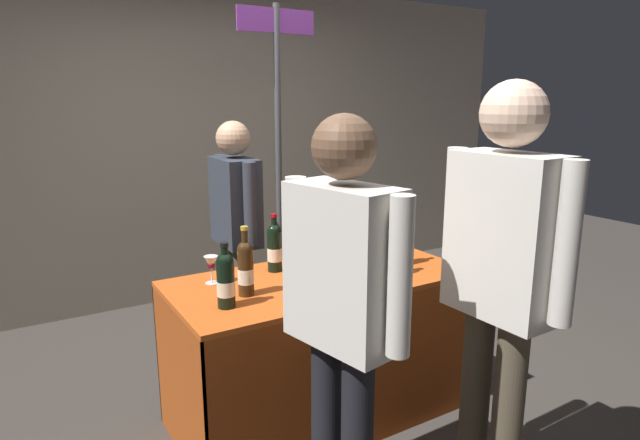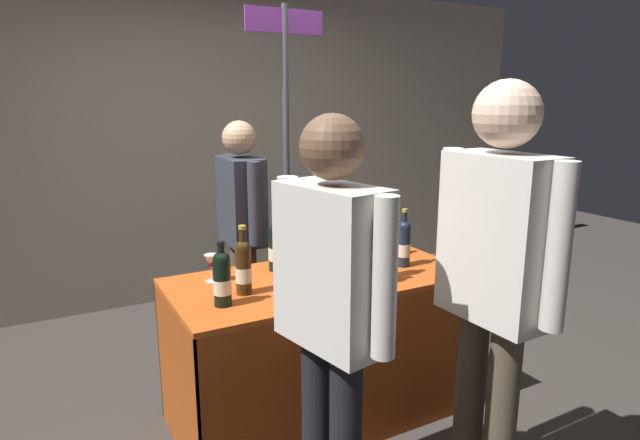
{
  "view_description": "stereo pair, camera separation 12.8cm",
  "coord_description": "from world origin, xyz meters",
  "px_view_note": "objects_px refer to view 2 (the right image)",
  "views": [
    {
      "loc": [
        -1.37,
        -2.26,
        1.69
      ],
      "look_at": [
        0.0,
        0.0,
        1.09
      ],
      "focal_mm": 30.12,
      "sensor_mm": 36.0,
      "label": 1
    },
    {
      "loc": [
        -1.26,
        -2.32,
        1.69
      ],
      "look_at": [
        0.0,
        0.0,
        1.09
      ],
      "focal_mm": 30.12,
      "sensor_mm": 36.0,
      "label": 2
    }
  ],
  "objects_px": {
    "display_bottle_0": "(243,266)",
    "wine_glass_mid": "(310,254)",
    "featured_wine_bottle": "(386,250)",
    "flower_vase": "(362,239)",
    "wine_glass_near_vendor": "(211,262)",
    "booth_signpost": "(286,140)",
    "vendor_presenter": "(242,220)",
    "tasting_table": "(320,321)",
    "taster_foreground_right": "(495,270)"
  },
  "relations": [
    {
      "from": "wine_glass_mid",
      "to": "vendor_presenter",
      "type": "bearing_deg",
      "value": 94.87
    },
    {
      "from": "wine_glass_mid",
      "to": "flower_vase",
      "type": "xyz_separation_m",
      "value": [
        0.38,
        0.1,
        0.01
      ]
    },
    {
      "from": "wine_glass_mid",
      "to": "tasting_table",
      "type": "bearing_deg",
      "value": -54.65
    },
    {
      "from": "featured_wine_bottle",
      "to": "tasting_table",
      "type": "bearing_deg",
      "value": 148.19
    },
    {
      "from": "tasting_table",
      "to": "featured_wine_bottle",
      "type": "height_order",
      "value": "featured_wine_bottle"
    },
    {
      "from": "tasting_table",
      "to": "flower_vase",
      "type": "height_order",
      "value": "flower_vase"
    },
    {
      "from": "display_bottle_0",
      "to": "taster_foreground_right",
      "type": "xyz_separation_m",
      "value": [
        0.66,
        -0.91,
        0.14
      ]
    },
    {
      "from": "vendor_presenter",
      "to": "flower_vase",
      "type": "bearing_deg",
      "value": 33.55
    },
    {
      "from": "display_bottle_0",
      "to": "taster_foreground_right",
      "type": "distance_m",
      "value": 1.13
    },
    {
      "from": "wine_glass_near_vendor",
      "to": "wine_glass_mid",
      "type": "distance_m",
      "value": 0.5
    },
    {
      "from": "tasting_table",
      "to": "taster_foreground_right",
      "type": "bearing_deg",
      "value": -76.71
    },
    {
      "from": "wine_glass_near_vendor",
      "to": "vendor_presenter",
      "type": "bearing_deg",
      "value": 58.48
    },
    {
      "from": "flower_vase",
      "to": "vendor_presenter",
      "type": "distance_m",
      "value": 0.85
    },
    {
      "from": "wine_glass_mid",
      "to": "flower_vase",
      "type": "relative_size",
      "value": 0.37
    },
    {
      "from": "vendor_presenter",
      "to": "booth_signpost",
      "type": "xyz_separation_m",
      "value": [
        0.43,
        0.24,
        0.48
      ]
    },
    {
      "from": "flower_vase",
      "to": "vendor_presenter",
      "type": "height_order",
      "value": "vendor_presenter"
    },
    {
      "from": "wine_glass_near_vendor",
      "to": "wine_glass_mid",
      "type": "xyz_separation_m",
      "value": [
        0.48,
        -0.14,
        0.01
      ]
    },
    {
      "from": "tasting_table",
      "to": "wine_glass_near_vendor",
      "type": "distance_m",
      "value": 0.65
    },
    {
      "from": "display_bottle_0",
      "to": "flower_vase",
      "type": "bearing_deg",
      "value": 13.84
    },
    {
      "from": "wine_glass_mid",
      "to": "booth_signpost",
      "type": "height_order",
      "value": "booth_signpost"
    },
    {
      "from": "display_bottle_0",
      "to": "featured_wine_bottle",
      "type": "bearing_deg",
      "value": -10.11
    },
    {
      "from": "featured_wine_bottle",
      "to": "display_bottle_0",
      "type": "relative_size",
      "value": 1.01
    },
    {
      "from": "taster_foreground_right",
      "to": "booth_signpost",
      "type": "distance_m",
      "value": 2.09
    },
    {
      "from": "display_bottle_0",
      "to": "vendor_presenter",
      "type": "distance_m",
      "value": 0.97
    },
    {
      "from": "vendor_presenter",
      "to": "wine_glass_near_vendor",
      "type": "bearing_deg",
      "value": -30.21
    },
    {
      "from": "wine_glass_mid",
      "to": "taster_foreground_right",
      "type": "height_order",
      "value": "taster_foreground_right"
    },
    {
      "from": "booth_signpost",
      "to": "wine_glass_mid",
      "type": "bearing_deg",
      "value": -108.94
    },
    {
      "from": "display_bottle_0",
      "to": "wine_glass_mid",
      "type": "height_order",
      "value": "display_bottle_0"
    },
    {
      "from": "taster_foreground_right",
      "to": "display_bottle_0",
      "type": "bearing_deg",
      "value": 34.27
    },
    {
      "from": "vendor_presenter",
      "to": "display_bottle_0",
      "type": "bearing_deg",
      "value": -18.6
    },
    {
      "from": "vendor_presenter",
      "to": "taster_foreground_right",
      "type": "height_order",
      "value": "taster_foreground_right"
    },
    {
      "from": "flower_vase",
      "to": "booth_signpost",
      "type": "height_order",
      "value": "booth_signpost"
    },
    {
      "from": "vendor_presenter",
      "to": "taster_foreground_right",
      "type": "bearing_deg",
      "value": 11.57
    },
    {
      "from": "tasting_table",
      "to": "display_bottle_0",
      "type": "relative_size",
      "value": 4.63
    },
    {
      "from": "wine_glass_near_vendor",
      "to": "flower_vase",
      "type": "distance_m",
      "value": 0.87
    },
    {
      "from": "tasting_table",
      "to": "vendor_presenter",
      "type": "distance_m",
      "value": 0.95
    },
    {
      "from": "flower_vase",
      "to": "taster_foreground_right",
      "type": "distance_m",
      "value": 1.12
    },
    {
      "from": "wine_glass_near_vendor",
      "to": "vendor_presenter",
      "type": "xyz_separation_m",
      "value": [
        0.41,
        0.67,
        0.03
      ]
    },
    {
      "from": "featured_wine_bottle",
      "to": "wine_glass_mid",
      "type": "distance_m",
      "value": 0.39
    },
    {
      "from": "wine_glass_near_vendor",
      "to": "booth_signpost",
      "type": "distance_m",
      "value": 1.34
    },
    {
      "from": "display_bottle_0",
      "to": "vendor_presenter",
      "type": "xyz_separation_m",
      "value": [
        0.33,
        0.91,
        -0.0
      ]
    },
    {
      "from": "taster_foreground_right",
      "to": "booth_signpost",
      "type": "relative_size",
      "value": 0.76
    },
    {
      "from": "display_bottle_0",
      "to": "wine_glass_mid",
      "type": "distance_m",
      "value": 0.41
    },
    {
      "from": "featured_wine_bottle",
      "to": "booth_signpost",
      "type": "relative_size",
      "value": 0.15
    },
    {
      "from": "featured_wine_bottle",
      "to": "display_bottle_0",
      "type": "xyz_separation_m",
      "value": [
        -0.72,
        0.13,
        -0.01
      ]
    },
    {
      "from": "tasting_table",
      "to": "booth_signpost",
      "type": "xyz_separation_m",
      "value": [
        0.33,
        1.1,
        0.86
      ]
    },
    {
      "from": "vendor_presenter",
      "to": "tasting_table",
      "type": "bearing_deg",
      "value": 8.14
    },
    {
      "from": "vendor_presenter",
      "to": "taster_foreground_right",
      "type": "relative_size",
      "value": 0.88
    },
    {
      "from": "featured_wine_bottle",
      "to": "vendor_presenter",
      "type": "xyz_separation_m",
      "value": [
        -0.39,
        1.04,
        -0.01
      ]
    },
    {
      "from": "display_bottle_0",
      "to": "wine_glass_mid",
      "type": "bearing_deg",
      "value": 13.63
    }
  ]
}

